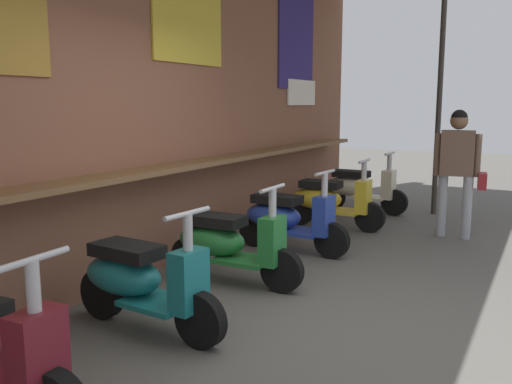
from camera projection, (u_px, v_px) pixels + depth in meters
The scene contains 8 objects.
ground_plane at pixel (306, 326), 4.22m from camera, with size 33.04×33.04×0.00m, color #56544F.
market_stall_facade at pixel (111, 66), 4.79m from camera, with size 11.80×2.26×3.67m.
scooter_teal at pixel (139, 280), 4.10m from camera, with size 0.50×1.40×0.97m.
scooter_green at pixel (227, 243), 5.18m from camera, with size 0.46×1.40×0.97m.
scooter_blue at pixel (286, 218), 6.31m from camera, with size 0.48×1.40×0.97m.
scooter_yellow at pixel (329, 200), 7.49m from camera, with size 0.46×1.40×0.97m.
scooter_cream at pixel (358, 188), 8.60m from camera, with size 0.46×1.40×0.97m.
shopper_with_handbag at pixel (458, 161), 6.85m from camera, with size 0.33×0.65×1.62m.
Camera 1 is at (-3.70, -1.57, 1.70)m, focal length 38.40 mm.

